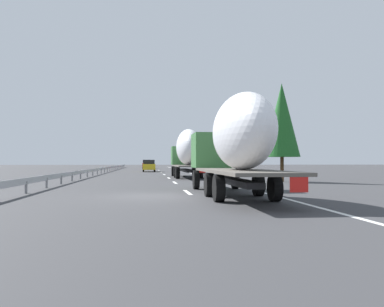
{
  "coord_description": "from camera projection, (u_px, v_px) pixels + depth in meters",
  "views": [
    {
      "loc": [
        -18.48,
        0.21,
        1.54
      ],
      "look_at": [
        11.52,
        -3.06,
        2.12
      ],
      "focal_mm": 38.62,
      "sensor_mm": 36.0,
      "label": 1
    }
  ],
  "objects": [
    {
      "name": "lane_stripe_2",
      "position": [
        169.0,
        178.0,
        38.32
      ],
      "size": [
        3.2,
        0.2,
        0.01
      ],
      "primitive_type": "cube",
      "color": "white",
      "rests_on": "ground_plane"
    },
    {
      "name": "truck_lead",
      "position": [
        187.0,
        151.0,
        39.32
      ],
      "size": [
        12.05,
        2.55,
        4.53
      ],
      "color": "#387038",
      "rests_on": "ground_plane"
    },
    {
      "name": "lane_stripe_7",
      "position": [
        157.0,
        169.0,
        84.9
      ],
      "size": [
        3.2,
        0.2,
        0.01
      ],
      "primitive_type": "cube",
      "color": "white",
      "rests_on": "ground_plane"
    },
    {
      "name": "lane_stripe_5",
      "position": [
        159.0,
        170.0,
        70.89
      ],
      "size": [
        3.2,
        0.2,
        0.01
      ],
      "primitive_type": "cube",
      "color": "white",
      "rests_on": "ground_plane"
    },
    {
      "name": "truck_trailing",
      "position": [
        235.0,
        142.0,
        18.03
      ],
      "size": [
        13.48,
        2.55,
        4.28
      ],
      "color": "#387038",
      "rests_on": "ground_plane"
    },
    {
      "name": "lane_stripe_0",
      "position": [
        188.0,
        192.0,
        20.54
      ],
      "size": [
        3.2,
        0.2,
        0.01
      ],
      "primitive_type": "cube",
      "color": "white",
      "rests_on": "ground_plane"
    },
    {
      "name": "lane_stripe_3",
      "position": [
        164.0,
        175.0,
        48.22
      ],
      "size": [
        3.2,
        0.2,
        0.01
      ],
      "primitive_type": "cube",
      "color": "white",
      "rests_on": "ground_plane"
    },
    {
      "name": "road_sign",
      "position": [
        191.0,
        156.0,
        64.52
      ],
      "size": [
        0.1,
        0.9,
        3.47
      ],
      "color": "gray",
      "rests_on": "ground_plane"
    },
    {
      "name": "ground_plane",
      "position": [
        149.0,
        172.0,
        58.12
      ],
      "size": [
        260.0,
        260.0,
        0.0
      ],
      "primitive_type": "plane",
      "color": "#38383A"
    },
    {
      "name": "tree_0",
      "position": [
        197.0,
        154.0,
        108.01
      ],
      "size": [
        3.03,
        3.03,
        5.69
      ],
      "color": "#472D19",
      "rests_on": "ground_plane"
    },
    {
      "name": "tree_1",
      "position": [
        216.0,
        148.0,
        81.15
      ],
      "size": [
        2.5,
        2.5,
        6.4
      ],
      "color": "#472D19",
      "rests_on": "ground_plane"
    },
    {
      "name": "lane_stripe_4",
      "position": [
        161.0,
        172.0,
        58.93
      ],
      "size": [
        3.2,
        0.2,
        0.01
      ],
      "primitive_type": "cube",
      "color": "white",
      "rests_on": "ground_plane"
    },
    {
      "name": "edge_line_right",
      "position": [
        184.0,
        171.0,
        63.68
      ],
      "size": [
        110.0,
        0.2,
        0.01
      ],
      "primitive_type": "cube",
      "color": "white",
      "rests_on": "ground_plane"
    },
    {
      "name": "tree_2",
      "position": [
        282.0,
        120.0,
        31.42
      ],
      "size": [
        2.75,
        2.75,
        7.52
      ],
      "color": "#472D19",
      "rests_on": "ground_plane"
    },
    {
      "name": "lane_stripe_1",
      "position": [
        175.0,
        183.0,
        30.03
      ],
      "size": [
        3.2,
        0.2,
        0.01
      ],
      "primitive_type": "cube",
      "color": "white",
      "rests_on": "ground_plane"
    },
    {
      "name": "car_red_compact",
      "position": [
        147.0,
        164.0,
        87.88
      ],
      "size": [
        4.78,
        1.84,
        1.88
      ],
      "color": "red",
      "rests_on": "ground_plane"
    },
    {
      "name": "car_yellow_coupe",
      "position": [
        149.0,
        166.0,
        61.6
      ],
      "size": [
        4.52,
        1.87,
        1.77
      ],
      "color": "gold",
      "rests_on": "ground_plane"
    },
    {
      "name": "lane_stripe_6",
      "position": [
        157.0,
        169.0,
        85.61
      ],
      "size": [
        3.2,
        0.2,
        0.01
      ],
      "primitive_type": "cube",
      "color": "white",
      "rests_on": "ground_plane"
    },
    {
      "name": "guardrail_median",
      "position": [
        107.0,
        168.0,
        60.46
      ],
      "size": [
        94.0,
        0.1,
        0.76
      ],
      "color": "#9EA0A5",
      "rests_on": "ground_plane"
    }
  ]
}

